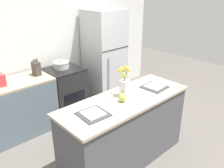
{
  "coord_description": "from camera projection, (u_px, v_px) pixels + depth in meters",
  "views": [
    {
      "loc": [
        -1.91,
        -1.81,
        2.27
      ],
      "look_at": [
        0.0,
        0.25,
        1.06
      ],
      "focal_mm": 38.0,
      "sensor_mm": 36.0,
      "label": 1
    }
  ],
  "objects": [
    {
      "name": "stove_range",
      "position": [
        65.0,
        92.0,
        4.28
      ],
      "size": [
        0.6,
        0.61,
        0.89
      ],
      "color": "black",
      "rests_on": "ground_plane"
    },
    {
      "name": "kitchen_island",
      "position": [
        125.0,
        130.0,
        3.13
      ],
      "size": [
        1.8,
        0.66,
        0.94
      ],
      "color": "#4C4C51",
      "rests_on": "ground_plane"
    },
    {
      "name": "plate_setting_left",
      "position": [
        93.0,
        114.0,
        2.58
      ],
      "size": [
        0.32,
        0.32,
        0.02
      ],
      "color": "#333338",
      "rests_on": "kitchen_island"
    },
    {
      "name": "knife_block",
      "position": [
        36.0,
        68.0,
        3.78
      ],
      "size": [
        0.1,
        0.14,
        0.27
      ],
      "color": "#3D3833",
      "rests_on": "back_counter"
    },
    {
      "name": "plate_setting_right",
      "position": [
        154.0,
        87.0,
        3.25
      ],
      "size": [
        0.32,
        0.32,
        0.02
      ],
      "color": "#333338",
      "rests_on": "kitchen_island"
    },
    {
      "name": "cooking_pot",
      "position": [
        61.0,
        65.0,
        4.11
      ],
      "size": [
        0.27,
        0.27,
        0.14
      ],
      "color": "#B2B5B7",
      "rests_on": "stove_range"
    },
    {
      "name": "ground_plane",
      "position": [
        124.0,
        159.0,
        3.32
      ],
      "size": [
        10.0,
        10.0,
        0.0
      ],
      "primitive_type": "plane",
      "color": "#59544F"
    },
    {
      "name": "back_wall",
      "position": [
        44.0,
        40.0,
        4.13
      ],
      "size": [
        5.2,
        0.08,
        2.7
      ],
      "color": "silver",
      "rests_on": "ground_plane"
    },
    {
      "name": "refrigerator",
      "position": [
        105.0,
        57.0,
        4.69
      ],
      "size": [
        0.68,
        0.67,
        1.83
      ],
      "color": "#B7BABC",
      "rests_on": "ground_plane"
    },
    {
      "name": "flower_vase",
      "position": [
        124.0,
        86.0,
        2.95
      ],
      "size": [
        0.14,
        0.15,
        0.41
      ],
      "color": "silver",
      "rests_on": "kitchen_island"
    },
    {
      "name": "pear_figurine",
      "position": [
        122.0,
        97.0,
        2.85
      ],
      "size": [
        0.09,
        0.09,
        0.15
      ],
      "color": "#9EBC47",
      "rests_on": "kitchen_island"
    }
  ]
}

